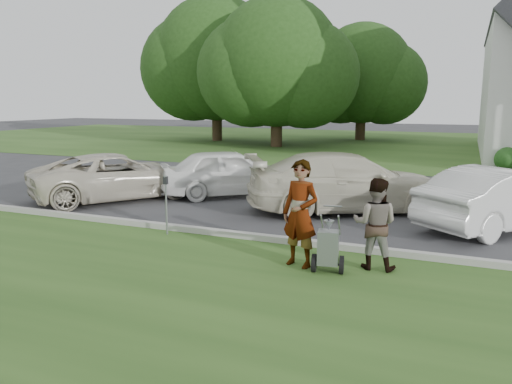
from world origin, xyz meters
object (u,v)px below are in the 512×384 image
Objects in this scene: tree_far at (216,65)px; tree_back at (362,78)px; car_a at (117,176)px; car_d at (502,198)px; car_c at (348,182)px; striping_cart at (328,249)px; car_b at (230,172)px; person_right at (375,225)px; person_left at (300,214)px; tree_left at (277,68)px; parking_meter_near at (166,198)px.

tree_back is at bearing 26.56° from tree_far.
car_a is 1.14× the size of car_d.
car_c is at bearing 29.75° from car_d.
car_a reaches higher than striping_cart.
car_b is at bearing -88.25° from tree_back.
tree_far is 2.24× the size of car_a.
person_right is at bearing -172.62° from car_b.
car_c is (-1.56, 4.69, -0.02)m from person_right.
person_left is at bearing 152.14° from car_c.
parking_meter_near is (5.54, -21.82, -4.24)m from tree_left.
car_b is at bearing -61.58° from tree_far.
person_right is at bearing -57.17° from tree_far.
striping_cart is at bearing 1.57° from person_left.
tree_back is 8.08× the size of striping_cart.
tree_left is at bearing -4.23° from car_c.
striping_cart is 0.23× the size of car_a.
tree_left is 5.32× the size of person_left.
car_a is (-7.29, 3.96, -0.28)m from person_left.
tree_far is 9.78× the size of striping_cart.
tree_left is 1.11× the size of tree_back.
car_d reaches higher than striping_cart.
tree_back reaches higher than car_b.
tree_back is at bearing 63.43° from tree_left.
person_left is 5.80m from car_d.
parking_meter_near is at bearing 155.15° from striping_cart.
tree_left reaches higher than tree_back.
tree_far is at bearing 110.79° from striping_cart.
striping_cart is at bearing -79.67° from tree_back.
car_a is 10.92m from car_d.
car_d is at bearing -120.57° from person_right.
tree_left is 20.18m from car_c.
tree_far is 30.19m from person_left.
person_right is (10.35, -22.34, -4.27)m from tree_left.
person_left is 0.35× the size of car_c.
car_c is (4.04, -0.76, 0.05)m from car_b.
parking_meter_near is at bearing 175.74° from car_a.
person_right is at bearing 167.61° from car_c.
striping_cart is at bearing -172.98° from car_a.
tree_back is 31.68m from striping_cart.
car_c is at bearing -73.04° from person_right.
car_d is at bearing -55.19° from tree_left.
striping_cart is 5.31m from car_c.
tree_back is 4.81× the size of person_left.
tree_left is 22.61m from car_d.
parking_meter_near is at bearing -7.57° from person_right.
car_c is (-0.83, 5.23, 0.37)m from striping_cart.
tree_far reaches higher than tree_back.
tree_far reaches higher than person_right.
tree_far reaches higher than parking_meter_near.
car_b is at bearing -45.66° from person_right.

